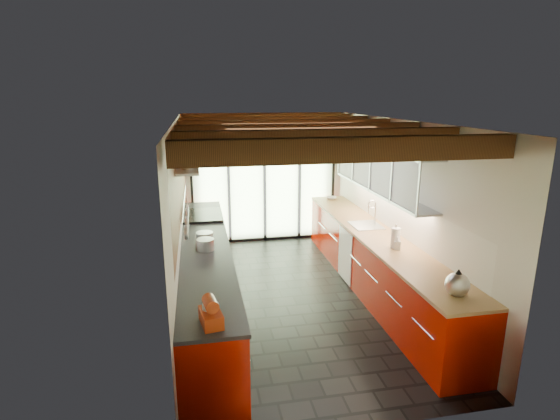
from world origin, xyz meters
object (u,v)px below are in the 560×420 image
object	(u,v)px
soap_bottle	(397,243)
bowl	(331,198)
stand_mixer	(211,313)
paper_towel	(395,238)
kettle	(457,283)

from	to	relation	value
soap_bottle	bowl	bearing A→B (deg)	90.00
stand_mixer	paper_towel	bearing A→B (deg)	32.00
paper_towel	soap_bottle	bearing A→B (deg)	-90.00
bowl	soap_bottle	bearing A→B (deg)	-90.00
soap_bottle	bowl	size ratio (longest dim) A/B	0.88
soap_bottle	kettle	bearing A→B (deg)	-90.00
stand_mixer	soap_bottle	size ratio (longest dim) A/B	1.81
stand_mixer	paper_towel	distance (m)	3.00
kettle	soap_bottle	size ratio (longest dim) A/B	1.90
stand_mixer	kettle	world-z (taller)	kettle
stand_mixer	paper_towel	world-z (taller)	paper_towel
bowl	paper_towel	bearing A→B (deg)	-90.00
soap_bottle	bowl	xyz separation A→B (m)	(0.00, 2.97, -0.07)
paper_towel	soap_bottle	xyz separation A→B (m)	(0.00, -0.07, -0.05)
paper_towel	soap_bottle	distance (m)	0.08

